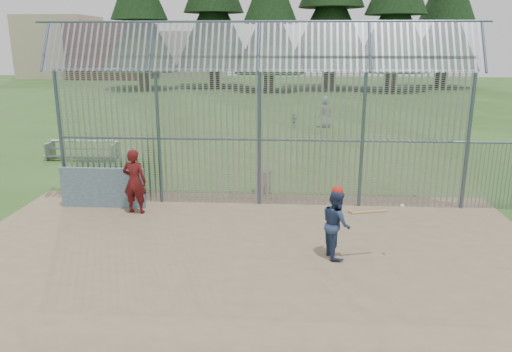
# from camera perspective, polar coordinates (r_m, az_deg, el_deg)

# --- Properties ---
(ground) EXTENTS (120.00, 120.00, 0.00)m
(ground) POSITION_cam_1_polar(r_m,az_deg,el_deg) (11.94, -0.62, -8.57)
(ground) COLOR #2D511E
(ground) RESTS_ON ground
(dirt_infield) EXTENTS (14.00, 10.00, 0.02)m
(dirt_infield) POSITION_cam_1_polar(r_m,az_deg,el_deg) (11.48, -0.80, -9.53)
(dirt_infield) COLOR #756047
(dirt_infield) RESTS_ON ground
(dugout_wall) EXTENTS (2.50, 0.12, 1.20)m
(dugout_wall) POSITION_cam_1_polar(r_m,az_deg,el_deg) (15.40, -17.12, -1.28)
(dugout_wall) COLOR #38566B
(dugout_wall) RESTS_ON dirt_infield
(batter) EXTENTS (0.77, 0.89, 1.58)m
(batter) POSITION_cam_1_polar(r_m,az_deg,el_deg) (11.48, 9.15, -5.41)
(batter) COLOR navy
(batter) RESTS_ON dirt_infield
(onlooker) EXTENTS (0.73, 0.52, 1.87)m
(onlooker) POSITION_cam_1_polar(r_m,az_deg,el_deg) (14.56, -13.72, -0.60)
(onlooker) COLOR maroon
(onlooker) RESTS_ON dirt_infield
(bg_kid_standing) EXTENTS (1.04, 0.95, 1.78)m
(bg_kid_standing) POSITION_cam_1_polar(r_m,az_deg,el_deg) (28.82, 7.96, 7.25)
(bg_kid_standing) COLOR slate
(bg_kid_standing) RESTS_ON ground
(bg_kid_seated) EXTENTS (0.52, 0.38, 0.82)m
(bg_kid_seated) POSITION_cam_1_polar(r_m,az_deg,el_deg) (28.52, 4.33, 6.29)
(bg_kid_seated) COLOR slate
(bg_kid_seated) RESTS_ON ground
(batting_gear) EXTENTS (1.58, 0.42, 0.59)m
(batting_gear) POSITION_cam_1_polar(r_m,az_deg,el_deg) (11.25, 10.22, -2.27)
(batting_gear) COLOR red
(batting_gear) RESTS_ON ground
(trash_can) EXTENTS (0.56, 0.56, 0.82)m
(trash_can) POSITION_cam_1_polar(r_m,az_deg,el_deg) (16.29, 0.84, -0.58)
(trash_can) COLOR #989BA0
(trash_can) RESTS_ON ground
(bleacher) EXTENTS (3.00, 0.95, 0.72)m
(bleacher) POSITION_cam_1_polar(r_m,az_deg,el_deg) (22.10, -19.21, 2.87)
(bleacher) COLOR slate
(bleacher) RESTS_ON ground
(backstop_fence) EXTENTS (20.09, 0.81, 5.30)m
(backstop_fence) POSITION_cam_1_polar(r_m,az_deg,el_deg) (14.57, 7.52, 5.39)
(backstop_fence) COLOR #47566B
(backstop_fence) RESTS_ON ground
(distant_buildings) EXTENTS (26.50, 10.50, 8.00)m
(distant_buildings) POSITION_cam_1_polar(r_m,az_deg,el_deg) (71.54, -16.44, 13.66)
(distant_buildings) COLOR brown
(distant_buildings) RESTS_ON ground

